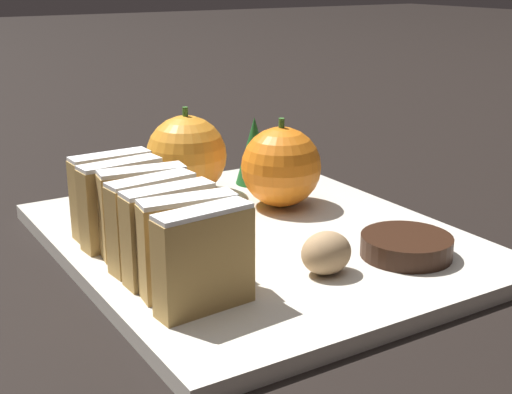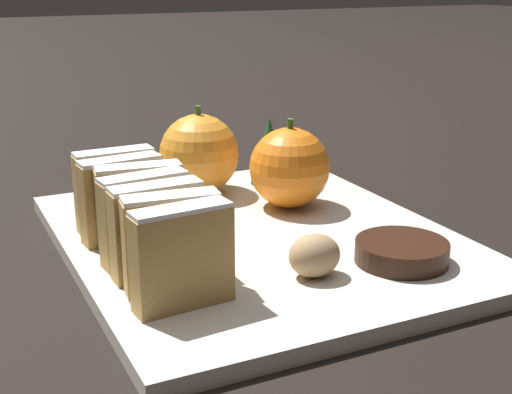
% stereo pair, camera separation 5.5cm
% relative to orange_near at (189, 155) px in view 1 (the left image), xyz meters
% --- Properties ---
extents(ground_plane, '(6.00, 6.00, 0.00)m').
position_rel_orange_near_xyz_m(ground_plane, '(-0.00, -0.12, -0.05)').
color(ground_plane, black).
extents(serving_platter, '(0.29, 0.34, 0.01)m').
position_rel_orange_near_xyz_m(serving_platter, '(-0.00, -0.12, -0.04)').
color(serving_platter, silver).
rests_on(serving_platter, ground_plane).
extents(stollen_slice_front, '(0.06, 0.02, 0.06)m').
position_rel_orange_near_xyz_m(stollen_slice_front, '(-0.10, -0.22, -0.00)').
color(stollen_slice_front, tan).
rests_on(stollen_slice_front, serving_platter).
extents(stollen_slice_second, '(0.06, 0.03, 0.06)m').
position_rel_orange_near_xyz_m(stollen_slice_second, '(-0.10, -0.19, -0.00)').
color(stollen_slice_second, tan).
rests_on(stollen_slice_second, serving_platter).
extents(stollen_slice_third, '(0.06, 0.02, 0.06)m').
position_rel_orange_near_xyz_m(stollen_slice_third, '(-0.10, -0.16, -0.00)').
color(stollen_slice_third, tan).
rests_on(stollen_slice_third, serving_platter).
extents(stollen_slice_fourth, '(0.06, 0.03, 0.06)m').
position_rel_orange_near_xyz_m(stollen_slice_fourth, '(-0.10, -0.14, -0.00)').
color(stollen_slice_fourth, tan).
rests_on(stollen_slice_fourth, serving_platter).
extents(stollen_slice_fifth, '(0.06, 0.03, 0.06)m').
position_rel_orange_near_xyz_m(stollen_slice_fifth, '(-0.09, -0.11, -0.00)').
color(stollen_slice_fifth, tan).
rests_on(stollen_slice_fifth, serving_platter).
extents(stollen_slice_sixth, '(0.06, 0.02, 0.06)m').
position_rel_orange_near_xyz_m(stollen_slice_sixth, '(-0.10, -0.09, -0.00)').
color(stollen_slice_sixth, tan).
rests_on(stollen_slice_sixth, serving_platter).
extents(stollen_slice_back, '(0.06, 0.02, 0.06)m').
position_rel_orange_near_xyz_m(stollen_slice_back, '(-0.10, -0.06, -0.00)').
color(stollen_slice_back, tan).
rests_on(stollen_slice_back, serving_platter).
extents(orange_near, '(0.07, 0.07, 0.08)m').
position_rel_orange_near_xyz_m(orange_near, '(0.00, 0.00, 0.00)').
color(orange_near, orange).
rests_on(orange_near, serving_platter).
extents(orange_far, '(0.07, 0.07, 0.08)m').
position_rel_orange_near_xyz_m(orange_far, '(0.05, -0.07, -0.00)').
color(orange_far, orange).
rests_on(orange_far, serving_platter).
extents(walnut, '(0.04, 0.03, 0.03)m').
position_rel_orange_near_xyz_m(walnut, '(-0.00, -0.21, -0.02)').
color(walnut, tan).
rests_on(walnut, serving_platter).
extents(chocolate_cookie, '(0.07, 0.07, 0.02)m').
position_rel_orange_near_xyz_m(chocolate_cookie, '(0.07, -0.22, -0.03)').
color(chocolate_cookie, black).
rests_on(chocolate_cookie, serving_platter).
extents(evergreen_sprig, '(0.04, 0.04, 0.07)m').
position_rel_orange_near_xyz_m(evergreen_sprig, '(0.07, -0.00, -0.00)').
color(evergreen_sprig, '#195623').
rests_on(evergreen_sprig, serving_platter).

